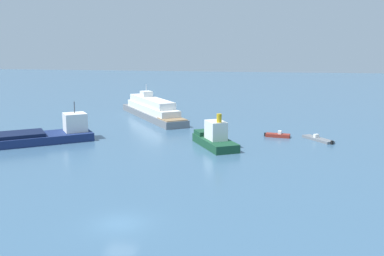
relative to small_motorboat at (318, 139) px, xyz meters
name	(u,v)px	position (x,y,z in m)	size (l,w,h in m)	color
ground_plane	(120,224)	(-18.87, -35.06, -0.21)	(400.00, 400.00, 0.00)	#3D607F
small_motorboat	(318,139)	(0.00, 0.00, 0.00)	(4.50, 5.49, 0.88)	slate
tugboat	(215,138)	(-14.92, -6.78, 1.04)	(7.71, 9.94, 4.94)	#19472D
white_riverboat	(152,109)	(-30.32, 15.35, 1.47)	(18.57, 23.32, 6.38)	slate
fishing_skiff	(278,135)	(-5.99, 1.39, 0.07)	(4.07, 1.86, 1.01)	maroon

